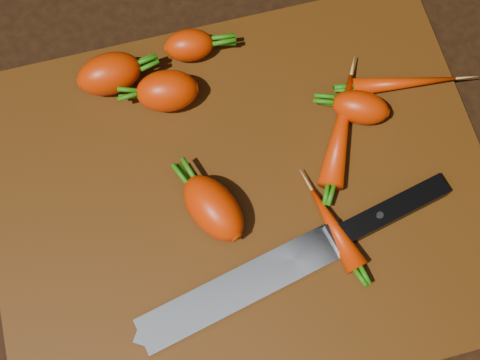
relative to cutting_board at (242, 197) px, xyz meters
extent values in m
cube|color=black|center=(0.00, 0.00, -0.01)|extent=(2.00, 2.00, 0.01)
cube|color=#4C2607|center=(0.00, 0.00, 0.00)|extent=(0.50, 0.40, 0.01)
ellipsoid|color=red|center=(-0.10, 0.16, 0.03)|extent=(0.07, 0.05, 0.04)
ellipsoid|color=red|center=(-0.05, 0.12, 0.03)|extent=(0.07, 0.05, 0.04)
ellipsoid|color=red|center=(-0.03, -0.01, 0.03)|extent=(0.07, 0.09, 0.04)
ellipsoid|color=red|center=(-0.01, 0.17, 0.02)|extent=(0.06, 0.04, 0.03)
ellipsoid|color=red|center=(0.14, 0.06, 0.02)|extent=(0.07, 0.06, 0.03)
ellipsoid|color=red|center=(0.11, 0.04, 0.02)|extent=(0.08, 0.12, 0.03)
ellipsoid|color=red|center=(0.19, 0.07, 0.02)|extent=(0.11, 0.04, 0.02)
ellipsoid|color=red|center=(0.08, -0.06, 0.02)|extent=(0.04, 0.09, 0.02)
cube|color=gray|center=(-0.13, -0.11, 0.01)|extent=(0.20, 0.08, 0.00)
cube|color=gray|center=(-0.02, -0.09, 0.01)|extent=(0.02, 0.03, 0.01)
cube|color=black|center=(0.04, -0.08, 0.01)|extent=(0.12, 0.05, 0.02)
cylinder|color=#B2B2B7|center=(0.02, -0.08, 0.02)|extent=(0.01, 0.01, 0.00)
camera|label=1|loc=(-0.05, -0.20, 0.64)|focal=50.00mm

